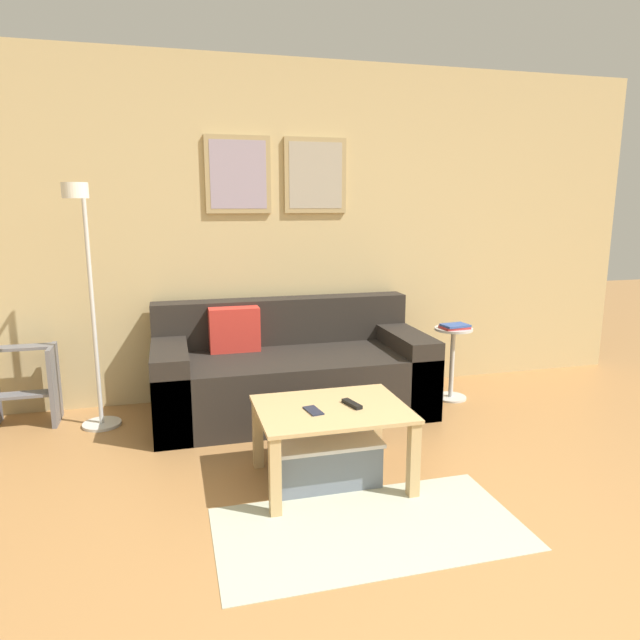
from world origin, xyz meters
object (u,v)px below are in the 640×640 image
(remote_control, at_px, (352,404))
(cell_phone, at_px, (313,411))
(coffee_table, at_px, (332,421))
(couch, at_px, (291,373))
(storage_bin, at_px, (323,456))
(side_table, at_px, (452,357))
(floor_lamp, at_px, (88,294))
(step_stool, at_px, (23,384))
(book_stack, at_px, (455,326))

(remote_control, relative_size, cell_phone, 1.07)
(coffee_table, relative_size, cell_phone, 5.74)
(couch, height_order, storage_bin, couch)
(couch, height_order, coffee_table, couch)
(side_table, bearing_deg, couch, 177.45)
(floor_lamp, height_order, remote_control, floor_lamp)
(coffee_table, bearing_deg, remote_control, -3.95)
(storage_bin, bearing_deg, step_stool, 144.27)
(storage_bin, height_order, step_stool, step_stool)
(couch, distance_m, step_stool, 1.83)
(book_stack, bearing_deg, storage_bin, -142.93)
(cell_phone, bearing_deg, step_stool, 132.04)
(floor_lamp, relative_size, step_stool, 2.97)
(coffee_table, height_order, floor_lamp, floor_lamp)
(couch, bearing_deg, step_stool, 173.42)
(floor_lamp, height_order, cell_phone, floor_lamp)
(floor_lamp, bearing_deg, storage_bin, -37.43)
(remote_control, bearing_deg, couch, 80.06)
(storage_bin, height_order, book_stack, book_stack)
(coffee_table, distance_m, floor_lamp, 1.76)
(side_table, height_order, remote_control, side_table)
(couch, xyz_separation_m, side_table, (1.27, -0.06, 0.05))
(storage_bin, xyz_separation_m, side_table, (1.31, 1.01, 0.21))
(floor_lamp, relative_size, book_stack, 7.53)
(couch, bearing_deg, side_table, -2.55)
(couch, height_order, floor_lamp, floor_lamp)
(floor_lamp, distance_m, book_stack, 2.61)
(couch, bearing_deg, remote_control, -84.78)
(storage_bin, height_order, side_table, side_table)
(coffee_table, relative_size, floor_lamp, 0.50)
(remote_control, bearing_deg, cell_phone, 172.32)
(couch, distance_m, remote_control, 1.14)
(coffee_table, height_order, storage_bin, coffee_table)
(storage_bin, distance_m, cell_phone, 0.32)
(cell_phone, relative_size, step_stool, 0.26)
(storage_bin, distance_m, side_table, 1.67)
(book_stack, bearing_deg, remote_control, -138.13)
(coffee_table, height_order, step_stool, step_stool)
(remote_control, bearing_deg, storage_bin, 145.32)
(couch, relative_size, book_stack, 9.03)
(remote_control, height_order, step_stool, step_stool)
(side_table, bearing_deg, book_stack, -97.49)
(floor_lamp, bearing_deg, couch, 4.02)
(book_stack, distance_m, step_stool, 3.11)
(floor_lamp, xyz_separation_m, side_table, (2.59, 0.04, -0.61))
(cell_phone, bearing_deg, coffee_table, 9.05)
(side_table, height_order, cell_phone, side_table)
(storage_bin, xyz_separation_m, step_stool, (-1.78, 1.28, 0.16))
(coffee_table, relative_size, book_stack, 3.73)
(floor_lamp, relative_size, side_table, 2.86)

